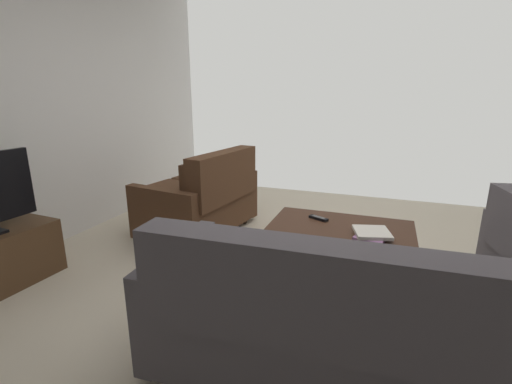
{
  "coord_description": "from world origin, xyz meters",
  "views": [
    {
      "loc": [
        -0.38,
        2.45,
        1.42
      ],
      "look_at": [
        0.49,
        0.05,
        0.72
      ],
      "focal_mm": 25.3,
      "sensor_mm": 36.0,
      "label": 1
    }
  ],
  "objects": [
    {
      "name": "book_stack",
      "position": [
        -0.34,
        -0.01,
        0.48
      ],
      "size": [
        0.29,
        0.3,
        0.05
      ],
      "color": "#996699",
      "rests_on": "coffee_table"
    },
    {
      "name": "coffee_table",
      "position": [
        -0.12,
        -0.18,
        0.39
      ],
      "size": [
        1.05,
        0.57,
        0.46
      ],
      "color": "#3D2316",
      "rests_on": "ground"
    },
    {
      "name": "sofa_main",
      "position": [
        -0.24,
        0.87,
        0.37
      ],
      "size": [
        1.93,
        0.91,
        0.86
      ],
      "color": "black",
      "rests_on": "ground"
    },
    {
      "name": "ground_plane",
      "position": [
        0.0,
        0.0,
        -0.0
      ],
      "size": [
        5.24,
        5.39,
        0.01
      ],
      "primitive_type": "cube",
      "color": "beige"
    },
    {
      "name": "tv_remote",
      "position": [
        0.07,
        -0.24,
        0.47
      ],
      "size": [
        0.16,
        0.11,
        0.02
      ],
      "color": "black",
      "rests_on": "coffee_table"
    },
    {
      "name": "loveseat_near",
      "position": [
        1.36,
        -0.74,
        0.37
      ],
      "size": [
        0.96,
        1.28,
        0.87
      ],
      "color": "black",
      "rests_on": "ground"
    },
    {
      "name": "wall_right",
      "position": [
        2.62,
        0.0,
        1.43
      ],
      "size": [
        0.12,
        5.39,
        2.87
      ],
      "primitive_type": "cube",
      "color": "silver",
      "rests_on": "ground"
    }
  ]
}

